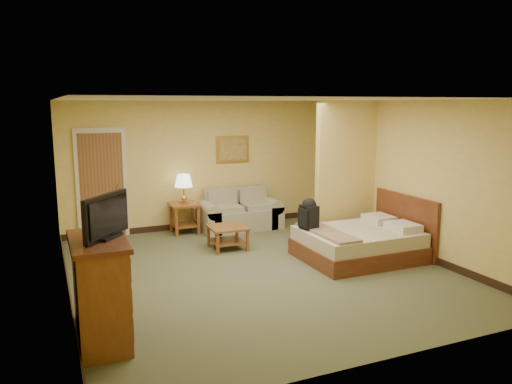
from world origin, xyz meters
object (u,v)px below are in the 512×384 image
loveseat (240,216)px  bed (362,242)px  dresser (100,291)px  coffee_table (228,233)px

loveseat → bed: bearing=-67.3°
loveseat → dresser: 5.16m
loveseat → coffee_table: size_ratio=2.56×
coffee_table → dresser: 3.71m
loveseat → dresser: bearing=-128.2°
dresser → bed: (4.30, 1.38, -0.30)m
dresser → bed: 4.52m
coffee_table → dresser: (-2.45, -2.77, 0.29)m
coffee_table → dresser: size_ratio=0.56×
loveseat → coffee_table: loveseat is taller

